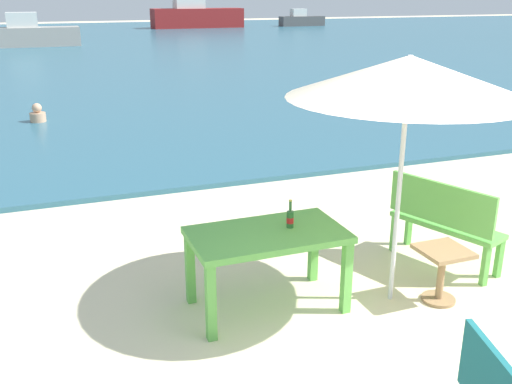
{
  "coord_description": "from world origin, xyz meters",
  "views": [
    {
      "loc": [
        -2.72,
        -2.97,
        2.8
      ],
      "look_at": [
        -0.46,
        3.0,
        0.6
      ],
      "focal_mm": 40.87,
      "sensor_mm": 36.0,
      "label": 1
    }
  ],
  "objects": [
    {
      "name": "ground_plane",
      "position": [
        0.0,
        0.0,
        0.0
      ],
      "size": [
        120.0,
        120.0,
        0.0
      ],
      "primitive_type": "plane",
      "color": "beige"
    },
    {
      "name": "side_table_wood",
      "position": [
        0.66,
        1.02,
        0.35
      ],
      "size": [
        0.44,
        0.44,
        0.54
      ],
      "color": "#9E7A51",
      "rests_on": "ground_plane"
    },
    {
      "name": "bench_green_left",
      "position": [
        1.15,
        1.66,
        0.54
      ],
      "size": [
        0.75,
        1.25,
        0.95
      ],
      "color": "#60B24C",
      "rests_on": "ground_plane"
    },
    {
      "name": "sea_water",
      "position": [
        0.0,
        30.0,
        0.04
      ],
      "size": [
        120.0,
        50.0,
        0.08
      ],
      "primitive_type": "cube",
      "color": "#2D6075",
      "rests_on": "ground_plane"
    },
    {
      "name": "beer_bottle_amber",
      "position": [
        -0.68,
        1.53,
        0.85
      ],
      "size": [
        0.07,
        0.07,
        0.26
      ],
      "color": "#2D662D",
      "rests_on": "picnic_table_green"
    },
    {
      "name": "picnic_table_green",
      "position": [
        -0.92,
        1.5,
        0.65
      ],
      "size": [
        1.4,
        0.8,
        0.76
      ],
      "color": "#60B24C",
      "rests_on": "ground_plane"
    },
    {
      "name": "boat_barge",
      "position": [
        9.93,
        43.9,
        1.02
      ],
      "size": [
        7.21,
        1.97,
        2.62
      ],
      "color": "maroon",
      "rests_on": "sea_water"
    },
    {
      "name": "swimmer_person",
      "position": [
        -2.74,
        10.59,
        0.24
      ],
      "size": [
        0.34,
        0.34,
        0.41
      ],
      "color": "tan",
      "rests_on": "sea_water"
    },
    {
      "name": "boat_fishing_trawler",
      "position": [
        18.87,
        43.26,
        0.58
      ],
      "size": [
        3.82,
        1.04,
        1.39
      ],
      "color": "#4C4C4C",
      "rests_on": "sea_water"
    },
    {
      "name": "boat_cargo_ship",
      "position": [
        -2.59,
        30.61,
        0.7
      ],
      "size": [
        4.74,
        1.29,
        1.72
      ],
      "color": "gray",
      "rests_on": "sea_water"
    },
    {
      "name": "patio_umbrella",
      "position": [
        0.25,
        1.22,
        2.12
      ],
      "size": [
        2.1,
        2.1,
        2.3
      ],
      "color": "silver",
      "rests_on": "ground_plane"
    }
  ]
}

